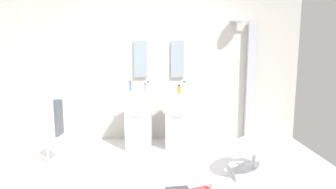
{
  "coord_description": "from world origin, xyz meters",
  "views": [
    {
      "loc": [
        0.12,
        -3.21,
        1.51
      ],
      "look_at": [
        0.15,
        0.55,
        0.95
      ],
      "focal_mm": 29.76,
      "sensor_mm": 36.0,
      "label": 1
    }
  ],
  "objects_px": {
    "pedestal_sink_left": "(139,117)",
    "shower_column": "(250,78)",
    "coffee_mug": "(213,187)",
    "soap_bottle_amber": "(179,90)",
    "towel_rack": "(57,118)",
    "soap_bottle_grey": "(145,88)",
    "pedestal_sink_right": "(178,117)",
    "soap_bottle_blue": "(130,86)",
    "soap_bottle_clear": "(184,87)",
    "lounge_chair": "(254,147)",
    "soap_bottle_white": "(148,87)"
  },
  "relations": [
    {
      "from": "soap_bottle_blue",
      "to": "pedestal_sink_right",
      "type": "bearing_deg",
      "value": -7.68
    },
    {
      "from": "lounge_chair",
      "to": "soap_bottle_blue",
      "type": "relative_size",
      "value": 6.38
    },
    {
      "from": "pedestal_sink_left",
      "to": "pedestal_sink_right",
      "type": "height_order",
      "value": "same"
    },
    {
      "from": "pedestal_sink_right",
      "to": "coffee_mug",
      "type": "distance_m",
      "value": 1.6
    },
    {
      "from": "soap_bottle_clear",
      "to": "shower_column",
      "type": "bearing_deg",
      "value": 13.24
    },
    {
      "from": "lounge_chair",
      "to": "soap_bottle_grey",
      "type": "distance_m",
      "value": 1.83
    },
    {
      "from": "shower_column",
      "to": "soap_bottle_blue",
      "type": "xyz_separation_m",
      "value": [
        -2.01,
        -0.27,
        -0.1
      ]
    },
    {
      "from": "soap_bottle_grey",
      "to": "soap_bottle_white",
      "type": "xyz_separation_m",
      "value": [
        0.04,
        0.12,
        0.01
      ]
    },
    {
      "from": "coffee_mug",
      "to": "soap_bottle_amber",
      "type": "bearing_deg",
      "value": 102.75
    },
    {
      "from": "shower_column",
      "to": "lounge_chair",
      "type": "height_order",
      "value": "shower_column"
    },
    {
      "from": "soap_bottle_white",
      "to": "coffee_mug",
      "type": "bearing_deg",
      "value": -62.65
    },
    {
      "from": "soap_bottle_clear",
      "to": "lounge_chair",
      "type": "bearing_deg",
      "value": -54.35
    },
    {
      "from": "soap_bottle_amber",
      "to": "soap_bottle_clear",
      "type": "bearing_deg",
      "value": 68.92
    },
    {
      "from": "pedestal_sink_left",
      "to": "soap_bottle_grey",
      "type": "bearing_deg",
      "value": -33.1
    },
    {
      "from": "pedestal_sink_right",
      "to": "soap_bottle_amber",
      "type": "bearing_deg",
      "value": -85.42
    },
    {
      "from": "coffee_mug",
      "to": "soap_bottle_amber",
      "type": "xyz_separation_m",
      "value": [
        -0.31,
        1.38,
        0.89
      ]
    },
    {
      "from": "soap_bottle_clear",
      "to": "pedestal_sink_right",
      "type": "bearing_deg",
      "value": -133.9
    },
    {
      "from": "pedestal_sink_left",
      "to": "shower_column",
      "type": "relative_size",
      "value": 0.49
    },
    {
      "from": "pedestal_sink_right",
      "to": "soap_bottle_amber",
      "type": "xyz_separation_m",
      "value": [
        0.01,
        -0.13,
        0.46
      ]
    },
    {
      "from": "pedestal_sink_left",
      "to": "soap_bottle_blue",
      "type": "height_order",
      "value": "soap_bottle_blue"
    },
    {
      "from": "soap_bottle_blue",
      "to": "shower_column",
      "type": "bearing_deg",
      "value": 7.67
    },
    {
      "from": "pedestal_sink_right",
      "to": "soap_bottle_grey",
      "type": "xyz_separation_m",
      "value": [
        -0.52,
        -0.07,
        0.47
      ]
    },
    {
      "from": "pedestal_sink_left",
      "to": "towel_rack",
      "type": "height_order",
      "value": "pedestal_sink_left"
    },
    {
      "from": "towel_rack",
      "to": "soap_bottle_grey",
      "type": "relative_size",
      "value": 6.25
    },
    {
      "from": "pedestal_sink_left",
      "to": "towel_rack",
      "type": "xyz_separation_m",
      "value": [
        -1.05,
        -0.66,
        0.13
      ]
    },
    {
      "from": "pedestal_sink_left",
      "to": "soap_bottle_clear",
      "type": "relative_size",
      "value": 6.08
    },
    {
      "from": "lounge_chair",
      "to": "soap_bottle_clear",
      "type": "height_order",
      "value": "soap_bottle_clear"
    },
    {
      "from": "pedestal_sink_right",
      "to": "soap_bottle_blue",
      "type": "xyz_separation_m",
      "value": [
        -0.77,
        0.1,
        0.48
      ]
    },
    {
      "from": "towel_rack",
      "to": "soap_bottle_amber",
      "type": "height_order",
      "value": "soap_bottle_amber"
    },
    {
      "from": "pedestal_sink_left",
      "to": "soap_bottle_amber",
      "type": "height_order",
      "value": "soap_bottle_amber"
    },
    {
      "from": "soap_bottle_blue",
      "to": "pedestal_sink_left",
      "type": "bearing_deg",
      "value": -37.22
    },
    {
      "from": "pedestal_sink_left",
      "to": "soap_bottle_amber",
      "type": "xyz_separation_m",
      "value": [
        0.64,
        -0.13,
        0.46
      ]
    },
    {
      "from": "pedestal_sink_left",
      "to": "shower_column",
      "type": "bearing_deg",
      "value": 11.3
    },
    {
      "from": "pedestal_sink_left",
      "to": "soap_bottle_blue",
      "type": "distance_m",
      "value": 0.51
    },
    {
      "from": "coffee_mug",
      "to": "soap_bottle_blue",
      "type": "relative_size",
      "value": 0.62
    },
    {
      "from": "soap_bottle_amber",
      "to": "soap_bottle_clear",
      "type": "relative_size",
      "value": 0.81
    },
    {
      "from": "lounge_chair",
      "to": "soap_bottle_amber",
      "type": "height_order",
      "value": "soap_bottle_amber"
    },
    {
      "from": "soap_bottle_blue",
      "to": "soap_bottle_amber",
      "type": "bearing_deg",
      "value": -16.8
    },
    {
      "from": "pedestal_sink_left",
      "to": "coffee_mug",
      "type": "height_order",
      "value": "pedestal_sink_left"
    },
    {
      "from": "soap_bottle_white",
      "to": "soap_bottle_clear",
      "type": "distance_m",
      "value": 0.59
    },
    {
      "from": "coffee_mug",
      "to": "soap_bottle_amber",
      "type": "relative_size",
      "value": 0.8
    },
    {
      "from": "lounge_chair",
      "to": "soap_bottle_clear",
      "type": "xyz_separation_m",
      "value": [
        -0.81,
        1.13,
        0.62
      ]
    },
    {
      "from": "towel_rack",
      "to": "coffee_mug",
      "type": "height_order",
      "value": "towel_rack"
    },
    {
      "from": "pedestal_sink_right",
      "to": "towel_rack",
      "type": "height_order",
      "value": "pedestal_sink_right"
    },
    {
      "from": "pedestal_sink_left",
      "to": "soap_bottle_grey",
      "type": "relative_size",
      "value": 6.55
    },
    {
      "from": "towel_rack",
      "to": "soap_bottle_grey",
      "type": "height_order",
      "value": "soap_bottle_grey"
    },
    {
      "from": "coffee_mug",
      "to": "soap_bottle_clear",
      "type": "distance_m",
      "value": 1.87
    },
    {
      "from": "soap_bottle_amber",
      "to": "soap_bottle_white",
      "type": "bearing_deg",
      "value": 160.45
    },
    {
      "from": "towel_rack",
      "to": "soap_bottle_amber",
      "type": "relative_size",
      "value": 7.13
    },
    {
      "from": "towel_rack",
      "to": "soap_bottle_amber",
      "type": "xyz_separation_m",
      "value": [
        1.69,
        0.53,
        0.33
      ]
    }
  ]
}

